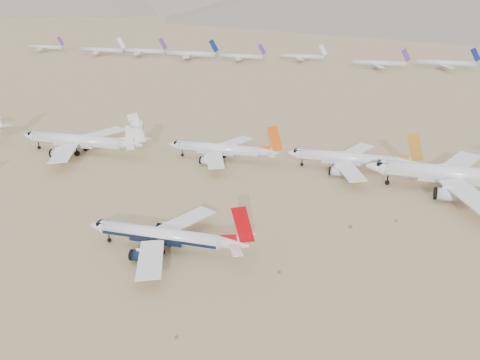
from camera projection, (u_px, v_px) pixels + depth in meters
The scene contains 8 objects.
ground at pixel (180, 261), 130.28m from camera, with size 7000.00×7000.00×0.00m, color #9A8159.
main_airliner at pixel (167, 236), 133.74m from camera, with size 42.06×41.08×14.84m.
row2_navy_widebody at pixel (462, 175), 170.02m from camera, with size 57.50×56.23×20.46m.
row2_gold_tail at pixel (351, 159), 189.29m from camera, with size 44.75×43.77×15.93m.
row2_orange_tail at pixel (223, 150), 200.23m from camera, with size 42.21×41.29×15.06m.
row2_white_trijet at pixel (83, 141), 207.41m from camera, with size 51.02×49.86×18.08m.
distant_storage_row at pixel (271, 56), 431.39m from camera, with size 473.89×57.05×14.79m.
desert_scrub at pixel (175, 338), 102.27m from camera, with size 262.28×129.21×0.63m.
Camera 1 is at (46.50, -105.80, 64.99)m, focal length 40.00 mm.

